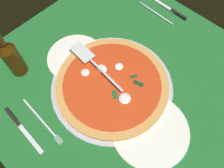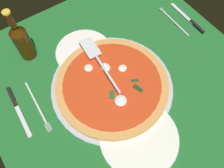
{
  "view_description": "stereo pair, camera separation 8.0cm",
  "coord_description": "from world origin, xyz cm",
  "px_view_note": "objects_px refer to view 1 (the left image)",
  "views": [
    {
      "loc": [
        -26.78,
        31.98,
        73.05
      ],
      "look_at": [
        -0.86,
        4.55,
        2.04
      ],
      "focal_mm": 36.04,
      "sensor_mm": 36.0,
      "label": 1
    },
    {
      "loc": [
        -32.0,
        25.87,
        73.05
      ],
      "look_at": [
        -0.86,
        4.55,
        2.04
      ],
      "focal_mm": 36.04,
      "sensor_mm": 36.0,
      "label": 2
    }
  ],
  "objects_px": {
    "dinner_plate_left": "(150,130)",
    "beer_bottle": "(12,57)",
    "pizza": "(112,84)",
    "place_setting_far": "(31,124)",
    "place_setting_near": "(163,12)",
    "pizza_server": "(95,64)",
    "dinner_plate_right": "(76,58)"
  },
  "relations": [
    {
      "from": "dinner_plate_left",
      "to": "beer_bottle",
      "type": "xyz_separation_m",
      "value": [
        0.5,
        0.16,
        0.08
      ]
    },
    {
      "from": "dinner_plate_right",
      "to": "pizza_server",
      "type": "bearing_deg",
      "value": -171.19
    },
    {
      "from": "dinner_plate_left",
      "to": "place_setting_near",
      "type": "bearing_deg",
      "value": -57.37
    },
    {
      "from": "dinner_plate_left",
      "to": "pizza_server",
      "type": "bearing_deg",
      "value": -8.02
    },
    {
      "from": "pizza_server",
      "to": "place_setting_far",
      "type": "xyz_separation_m",
      "value": [
        0.0,
        0.3,
        -0.04
      ]
    },
    {
      "from": "dinner_plate_left",
      "to": "place_setting_far",
      "type": "height_order",
      "value": "place_setting_far"
    },
    {
      "from": "place_setting_near",
      "to": "beer_bottle",
      "type": "bearing_deg",
      "value": 72.46
    },
    {
      "from": "dinner_plate_right",
      "to": "pizza",
      "type": "xyz_separation_m",
      "value": [
        -0.19,
        -0.01,
        0.01
      ]
    },
    {
      "from": "dinner_plate_right",
      "to": "pizza",
      "type": "bearing_deg",
      "value": -178.0
    },
    {
      "from": "place_setting_far",
      "to": "beer_bottle",
      "type": "relative_size",
      "value": 1.0
    },
    {
      "from": "pizza",
      "to": "place_setting_near",
      "type": "bearing_deg",
      "value": -78.2
    },
    {
      "from": "place_setting_near",
      "to": "place_setting_far",
      "type": "distance_m",
      "value": 0.72
    },
    {
      "from": "pizza_server",
      "to": "place_setting_far",
      "type": "bearing_deg",
      "value": 93.83
    },
    {
      "from": "dinner_plate_left",
      "to": "beer_bottle",
      "type": "bearing_deg",
      "value": 17.1
    },
    {
      "from": "dinner_plate_left",
      "to": "place_setting_near",
      "type": "xyz_separation_m",
      "value": [
        0.29,
        -0.46,
        -0.0
      ]
    },
    {
      "from": "pizza",
      "to": "beer_bottle",
      "type": "bearing_deg",
      "value": 32.34
    },
    {
      "from": "dinner_plate_right",
      "to": "pizza",
      "type": "distance_m",
      "value": 0.19
    },
    {
      "from": "pizza_server",
      "to": "beer_bottle",
      "type": "xyz_separation_m",
      "value": [
        0.21,
        0.2,
        0.05
      ]
    },
    {
      "from": "dinner_plate_right",
      "to": "pizza_server",
      "type": "distance_m",
      "value": 0.1
    },
    {
      "from": "dinner_plate_right",
      "to": "beer_bottle",
      "type": "height_order",
      "value": "beer_bottle"
    },
    {
      "from": "pizza_server",
      "to": "place_setting_near",
      "type": "relative_size",
      "value": 1.26
    },
    {
      "from": "dinner_plate_right",
      "to": "beer_bottle",
      "type": "bearing_deg",
      "value": 58.64
    },
    {
      "from": "dinner_plate_left",
      "to": "pizza_server",
      "type": "height_order",
      "value": "pizza_server"
    },
    {
      "from": "pizza_server",
      "to": "beer_bottle",
      "type": "distance_m",
      "value": 0.29
    },
    {
      "from": "place_setting_far",
      "to": "pizza",
      "type": "bearing_deg",
      "value": 73.37
    },
    {
      "from": "pizza_server",
      "to": "place_setting_far",
      "type": "relative_size",
      "value": 1.19
    },
    {
      "from": "dinner_plate_left",
      "to": "pizza",
      "type": "height_order",
      "value": "pizza"
    },
    {
      "from": "dinner_plate_right",
      "to": "place_setting_near",
      "type": "relative_size",
      "value": 1.03
    },
    {
      "from": "place_setting_far",
      "to": "beer_bottle",
      "type": "distance_m",
      "value": 0.24
    },
    {
      "from": "dinner_plate_right",
      "to": "place_setting_far",
      "type": "xyz_separation_m",
      "value": [
        -0.09,
        0.28,
        -0.0
      ]
    },
    {
      "from": "place_setting_near",
      "to": "beer_bottle",
      "type": "height_order",
      "value": "beer_bottle"
    },
    {
      "from": "dinner_plate_left",
      "to": "pizza",
      "type": "relative_size",
      "value": 0.63
    }
  ]
}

